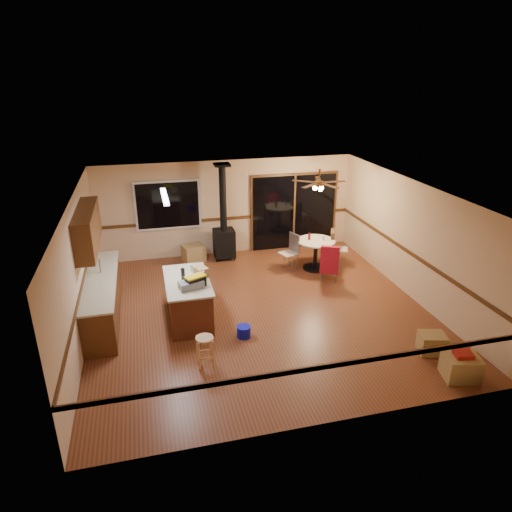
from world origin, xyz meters
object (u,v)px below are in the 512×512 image
object	(u,v)px
dining_table	(316,249)
bar_stool	(205,351)
wood_stove	(224,233)
toolbox_black	(196,282)
kitchen_island	(188,300)
chair_near	(330,260)
chair_left	(292,248)
box_under_window	(194,253)
box_corner_a	(461,367)
blue_bucket	(244,332)
toolbox_grey	(191,285)
chair_right	(333,244)
box_corner_b	(432,343)

from	to	relation	value
dining_table	bar_stool	bearing A→B (deg)	-134.09
wood_stove	toolbox_black	xyz separation A→B (m)	(-1.17, -3.40, 0.27)
kitchen_island	toolbox_black	world-z (taller)	toolbox_black
toolbox_black	chair_near	size ratio (longest dim) A/B	0.54
dining_table	chair_near	distance (m)	0.87
kitchen_island	chair_left	world-z (taller)	chair_left
toolbox_black	box_under_window	distance (m)	3.56
box_corner_a	blue_bucket	bearing A→B (deg)	146.89
toolbox_black	dining_table	bearing A→B (deg)	33.07
bar_stool	chair_near	size ratio (longest dim) A/B	0.80
bar_stool	box_corner_a	bearing A→B (deg)	-18.72
toolbox_grey	chair_left	xyz separation A→B (m)	(2.81, 2.33, -0.38)
wood_stove	box_corner_a	distance (m)	6.76
dining_table	chair_left	bearing A→B (deg)	167.21
kitchen_island	box_corner_a	world-z (taller)	kitchen_island
box_corner_a	dining_table	bearing A→B (deg)	98.67
toolbox_grey	chair_left	distance (m)	3.67
blue_bucket	box_corner_a	bearing A→B (deg)	-33.11
toolbox_black	box_corner_a	bearing A→B (deg)	-33.47
toolbox_grey	chair_right	bearing A→B (deg)	30.39
toolbox_black	bar_stool	distance (m)	1.49
dining_table	blue_bucket	bearing A→B (deg)	-132.51
box_corner_a	kitchen_island	bearing A→B (deg)	144.07
toolbox_black	chair_right	distance (m)	4.50
blue_bucket	chair_right	world-z (taller)	chair_right
toolbox_grey	dining_table	xyz separation A→B (m)	(3.41, 2.19, -0.44)
chair_left	wood_stove	bearing A→B (deg)	144.57
toolbox_grey	box_corner_a	xyz separation A→B (m)	(4.15, -2.66, -0.76)
toolbox_grey	box_under_window	distance (m)	3.59
chair_left	chair_near	xyz separation A→B (m)	(0.62, -1.00, 0.01)
kitchen_island	chair_near	xyz separation A→B (m)	(3.47, 0.94, 0.14)
kitchen_island	toolbox_black	distance (m)	0.67
dining_table	chair_right	distance (m)	0.55
chair_left	bar_stool	bearing A→B (deg)	-127.42
blue_bucket	chair_left	distance (m)	3.48
toolbox_black	bar_stool	world-z (taller)	toolbox_black
toolbox_grey	chair_right	xyz separation A→B (m)	(3.94, 2.31, -0.38)
box_corner_b	chair_left	bearing A→B (deg)	107.42
chair_near	chair_right	bearing A→B (deg)	62.62
toolbox_grey	blue_bucket	world-z (taller)	toolbox_grey
kitchen_island	box_under_window	bearing A→B (deg)	81.38
blue_bucket	box_under_window	distance (m)	4.05
kitchen_island	box_corner_b	distance (m)	4.75
chair_left	toolbox_grey	bearing A→B (deg)	-140.37
kitchen_island	wood_stove	bearing A→B (deg)	66.91
toolbox_black	blue_bucket	size ratio (longest dim) A/B	1.39
toolbox_grey	box_corner_b	bearing A→B (deg)	-24.42
dining_table	box_corner_b	bearing A→B (deg)	-79.99
wood_stove	bar_stool	xyz separation A→B (m)	(-1.20, -4.70, -0.45)
toolbox_black	bar_stool	size ratio (longest dim) A/B	0.67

